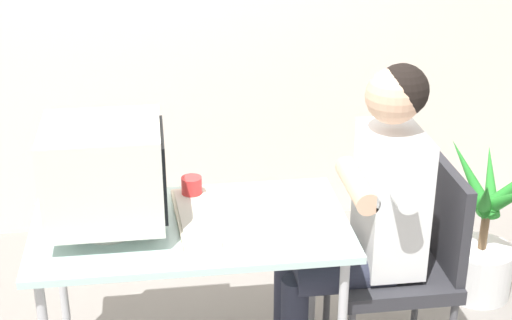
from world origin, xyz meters
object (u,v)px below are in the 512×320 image
object	(u,v)px
crt_monitor	(105,173)
person_seated	(366,210)
potted_plant	(482,240)
desk	(191,239)
desk_mug	(192,188)
keyboard	(195,216)
office_chair	(407,257)

from	to	relation	value
crt_monitor	person_seated	size ratio (longest dim) A/B	0.32
person_seated	potted_plant	size ratio (longest dim) A/B	1.71
desk	desk_mug	xyz separation A→B (m)	(0.02, 0.20, 0.12)
desk	person_seated	world-z (taller)	person_seated
keyboard	desk	bearing A→B (deg)	-124.08
crt_monitor	desk_mug	xyz separation A→B (m)	(0.32, 0.21, -0.19)
desk	keyboard	distance (m)	0.09
potted_plant	crt_monitor	bearing A→B (deg)	-164.84
office_chair	person_seated	distance (m)	0.29
desk	keyboard	bearing A→B (deg)	55.92
crt_monitor	potted_plant	distance (m)	1.89
potted_plant	desk_mug	bearing A→B (deg)	-169.92
potted_plant	desk_mug	world-z (taller)	desk_mug
desk_mug	potted_plant	bearing A→B (deg)	10.08
potted_plant	desk_mug	distance (m)	1.48
person_seated	keyboard	bearing A→B (deg)	179.30
office_chair	crt_monitor	bearing A→B (deg)	-178.26
keyboard	person_seated	world-z (taller)	person_seated
person_seated	desk_mug	distance (m)	0.70
crt_monitor	potted_plant	bearing A→B (deg)	15.16
person_seated	potted_plant	distance (m)	0.94
desk	potted_plant	size ratio (longest dim) A/B	1.55
keyboard	crt_monitor	bearing A→B (deg)	-172.18
office_chair	person_seated	bearing A→B (deg)	180.00
keyboard	potted_plant	world-z (taller)	potted_plant
person_seated	desk_mug	size ratio (longest dim) A/B	13.12
desk	desk_mug	bearing A→B (deg)	84.82
desk_mug	person_seated	bearing A→B (deg)	-14.99
keyboard	desk_mug	world-z (taller)	desk_mug
keyboard	office_chair	bearing A→B (deg)	-0.54
keyboard	potted_plant	distance (m)	1.51
office_chair	potted_plant	xyz separation A→B (m)	(0.52, 0.42, -0.21)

